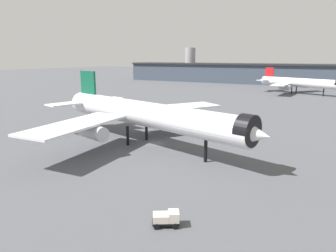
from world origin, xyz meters
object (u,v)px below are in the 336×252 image
object	(u,v)px
airliner_far_taxiway	(298,83)
baggage_tug_wing	(167,218)
traffic_cone_wingtip	(21,132)
traffic_cone_near_nose	(60,121)
airliner_near_gate	(143,114)
service_truck_front	(126,111)

from	to	relation	value
airliner_far_taxiway	baggage_tug_wing	xyz separation A→B (m)	(16.20, -154.28, -5.19)
baggage_tug_wing	traffic_cone_wingtip	distance (m)	60.59
airliner_far_taxiway	traffic_cone_wingtip	bearing A→B (deg)	-90.87
traffic_cone_near_nose	traffic_cone_wingtip	size ratio (longest dim) A/B	0.76
airliner_near_gate	traffic_cone_wingtip	bearing A→B (deg)	-153.83
baggage_tug_wing	traffic_cone_near_nose	bearing A→B (deg)	117.02
airliner_near_gate	traffic_cone_wingtip	distance (m)	35.96
airliner_near_gate	service_truck_front	bearing A→B (deg)	147.60
airliner_far_taxiway	service_truck_front	distance (m)	108.64
traffic_cone_near_nose	airliner_far_taxiway	bearing A→B (deg)	69.68
baggage_tug_wing	airliner_near_gate	bearing A→B (deg)	96.71
service_truck_front	baggage_tug_wing	distance (m)	73.40
baggage_tug_wing	traffic_cone_near_nose	world-z (taller)	baggage_tug_wing
traffic_cone_near_nose	traffic_cone_wingtip	bearing A→B (deg)	-77.48
airliner_near_gate	service_truck_front	world-z (taller)	airliner_near_gate
airliner_far_taxiway	traffic_cone_wingtip	xyz separation A→B (m)	(-42.02, -137.54, -5.78)
service_truck_front	traffic_cone_near_nose	world-z (taller)	service_truck_front
baggage_tug_wing	traffic_cone_wingtip	world-z (taller)	baggage_tug_wing
airliner_near_gate	baggage_tug_wing	bearing A→B (deg)	-37.74
airliner_near_gate	traffic_cone_wingtip	size ratio (longest dim) A/B	78.75
traffic_cone_near_nose	airliner_near_gate	bearing A→B (deg)	-7.83
baggage_tug_wing	airliner_far_taxiway	bearing A→B (deg)	60.32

